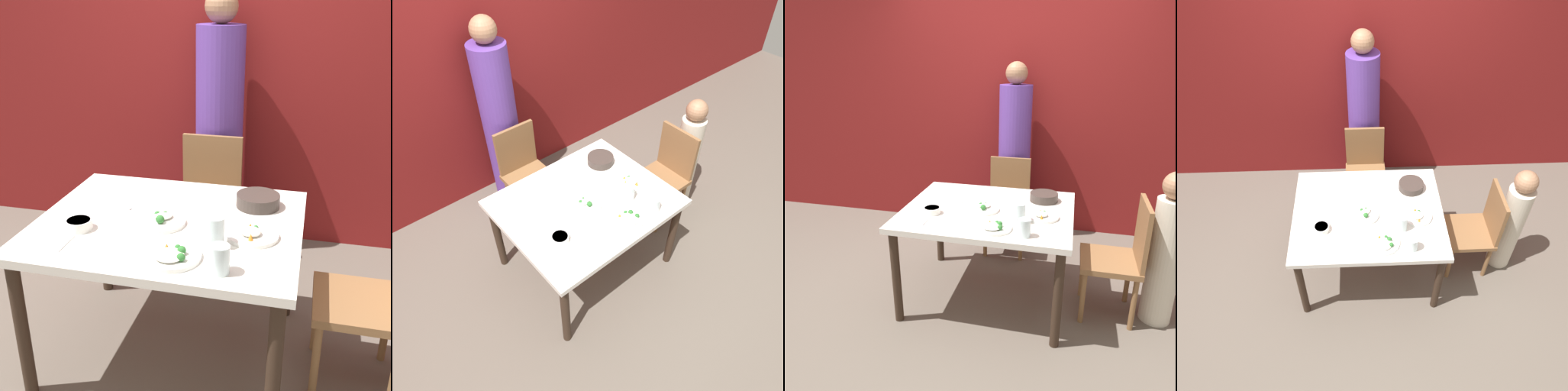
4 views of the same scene
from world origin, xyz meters
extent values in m
plane|color=#60564C|center=(0.00, 0.00, 0.00)|extent=(10.00, 10.00, 0.00)
cube|color=maroon|center=(0.00, 1.42, 1.35)|extent=(10.00, 0.06, 2.70)
cube|color=silver|center=(0.00, 0.00, 0.71)|extent=(1.20, 1.00, 0.04)
cylinder|color=#332319|center=(-0.54, -0.44, 0.34)|extent=(0.06, 0.06, 0.69)
cylinder|color=#332319|center=(0.54, -0.44, 0.34)|extent=(0.06, 0.06, 0.69)
cylinder|color=#332319|center=(-0.54, 0.44, 0.34)|extent=(0.06, 0.06, 0.69)
cylinder|color=#332319|center=(0.54, 0.44, 0.34)|extent=(0.06, 0.06, 0.69)
cube|color=brown|center=(0.00, 0.77, 0.42)|extent=(0.40, 0.40, 0.04)
cube|color=brown|center=(0.00, 0.95, 0.65)|extent=(0.38, 0.03, 0.43)
cylinder|color=brown|center=(-0.16, 0.60, 0.20)|extent=(0.04, 0.04, 0.40)
cylinder|color=brown|center=(0.17, 0.60, 0.20)|extent=(0.04, 0.04, 0.40)
cylinder|color=brown|center=(-0.16, 0.93, 0.20)|extent=(0.04, 0.04, 0.40)
cylinder|color=brown|center=(0.17, 0.93, 0.20)|extent=(0.04, 0.04, 0.40)
cube|color=brown|center=(0.87, 0.01, 0.42)|extent=(0.40, 0.40, 0.04)
cube|color=brown|center=(1.06, 0.01, 0.65)|extent=(0.03, 0.38, 0.43)
cylinder|color=brown|center=(0.71, 0.17, 0.20)|extent=(0.04, 0.04, 0.40)
cylinder|color=brown|center=(0.71, -0.16, 0.20)|extent=(0.04, 0.04, 0.40)
cylinder|color=brown|center=(1.04, 0.17, 0.20)|extent=(0.04, 0.04, 0.40)
cylinder|color=brown|center=(1.04, -0.16, 0.20)|extent=(0.04, 0.04, 0.40)
cylinder|color=#5B3893|center=(0.00, 1.16, 0.76)|extent=(0.31, 0.31, 1.51)
sphere|color=#9E7051|center=(0.00, 1.16, 1.62)|extent=(0.21, 0.21, 0.21)
cylinder|color=beige|center=(1.22, 0.01, 0.45)|extent=(0.21, 0.21, 0.91)
sphere|color=#9E7051|center=(1.22, 0.01, 1.00)|extent=(0.18, 0.18, 0.18)
cylinder|color=#3D332D|center=(0.37, 0.26, 0.76)|extent=(0.21, 0.21, 0.06)
cylinder|color=#BC5123|center=(0.37, 0.26, 0.79)|extent=(0.19, 0.19, 0.01)
cylinder|color=white|center=(0.10, -0.32, 0.74)|extent=(0.25, 0.25, 0.02)
ellipsoid|color=white|center=(0.11, -0.35, 0.76)|extent=(0.12, 0.12, 0.02)
sphere|color=#2D702D|center=(0.16, -0.37, 0.76)|extent=(0.03, 0.03, 0.03)
sphere|color=#2D702D|center=(0.15, -0.32, 0.76)|extent=(0.04, 0.04, 0.04)
sphere|color=#2D702D|center=(0.12, -0.29, 0.76)|extent=(0.03, 0.03, 0.03)
cone|color=orange|center=(0.07, -0.28, 0.76)|extent=(0.02, 0.02, 0.02)
cylinder|color=white|center=(0.39, -0.07, 0.74)|extent=(0.23, 0.23, 0.02)
ellipsoid|color=white|center=(0.39, -0.08, 0.76)|extent=(0.09, 0.09, 0.03)
sphere|color=#2D702D|center=(0.40, -0.04, 0.76)|extent=(0.02, 0.02, 0.02)
cone|color=orange|center=(0.35, -0.06, 0.76)|extent=(0.02, 0.02, 0.03)
cone|color=orange|center=(0.39, -0.14, 0.76)|extent=(0.02, 0.02, 0.03)
cone|color=orange|center=(0.38, -0.02, 0.76)|extent=(0.02, 0.02, 0.02)
cylinder|color=white|center=(-0.03, -0.04, 0.74)|extent=(0.22, 0.22, 0.02)
ellipsoid|color=white|center=(-0.03, -0.01, 0.76)|extent=(0.09, 0.09, 0.02)
sphere|color=#2D702D|center=(-0.02, -0.07, 0.77)|extent=(0.04, 0.04, 0.04)
sphere|color=#2D702D|center=(-0.02, 0.00, 0.76)|extent=(0.03, 0.03, 0.03)
sphere|color=#2D702D|center=(-0.05, -0.01, 0.76)|extent=(0.03, 0.03, 0.03)
cylinder|color=white|center=(-0.36, -0.18, 0.75)|extent=(0.12, 0.12, 0.04)
cylinder|color=white|center=(-0.36, -0.18, 0.77)|extent=(0.10, 0.10, 0.01)
cylinder|color=silver|center=(0.25, -0.19, 0.80)|extent=(0.08, 0.08, 0.13)
cylinder|color=silver|center=(0.31, -0.39, 0.79)|extent=(0.08, 0.08, 0.11)
cube|color=white|center=(-0.42, -0.32, 0.73)|extent=(0.14, 0.14, 0.01)
cube|color=silver|center=(-0.30, 0.10, 0.73)|extent=(0.18, 0.08, 0.01)
camera|label=1|loc=(0.60, -1.94, 1.70)|focal=45.00mm
camera|label=2|loc=(-1.25, -1.51, 2.69)|focal=35.00mm
camera|label=3|loc=(0.55, -2.48, 1.76)|focal=35.00mm
camera|label=4|loc=(-0.05, -2.08, 2.98)|focal=35.00mm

